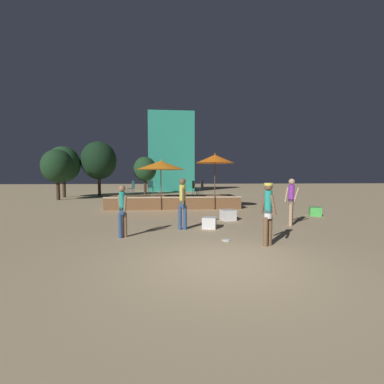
{
  "coord_description": "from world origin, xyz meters",
  "views": [
    {
      "loc": [
        -1.11,
        -5.5,
        1.92
      ],
      "look_at": [
        0.0,
        7.39,
        1.13
      ],
      "focal_mm": 24.0,
      "sensor_mm": 36.0,
      "label": 1
    }
  ],
  "objects_px": {
    "person_0": "(183,201)",
    "bistro_chair_0": "(132,187)",
    "person_2": "(123,210)",
    "bistro_chair_3": "(195,187)",
    "patio_umbrella_0": "(161,165)",
    "background_tree_2": "(99,161)",
    "person_3": "(291,200)",
    "cube_seat_1": "(315,211)",
    "bistro_chair_2": "(150,186)",
    "background_tree_3": "(63,164)",
    "cube_seat_0": "(210,223)",
    "person_1": "(268,210)",
    "frisbee_disc": "(226,240)",
    "bistro_chair_1": "(201,186)",
    "patio_umbrella_1": "(215,159)",
    "cube_seat_2": "(228,215)",
    "background_tree_0": "(145,169)",
    "background_tree_1": "(57,166)"
  },
  "relations": [
    {
      "from": "cube_seat_0",
      "to": "frisbee_disc",
      "type": "xyz_separation_m",
      "value": [
        0.21,
        -1.87,
        -0.19
      ]
    },
    {
      "from": "bistro_chair_1",
      "to": "person_3",
      "type": "bearing_deg",
      "value": 53.24
    },
    {
      "from": "patio_umbrella_0",
      "to": "background_tree_2",
      "type": "xyz_separation_m",
      "value": [
        -6.19,
        10.49,
        0.87
      ]
    },
    {
      "from": "patio_umbrella_0",
      "to": "person_1",
      "type": "bearing_deg",
      "value": -67.78
    },
    {
      "from": "person_3",
      "to": "background_tree_3",
      "type": "height_order",
      "value": "background_tree_3"
    },
    {
      "from": "bistro_chair_2",
      "to": "bistro_chair_3",
      "type": "height_order",
      "value": "same"
    },
    {
      "from": "patio_umbrella_0",
      "to": "frisbee_disc",
      "type": "relative_size",
      "value": 11.88
    },
    {
      "from": "cube_seat_2",
      "to": "background_tree_0",
      "type": "xyz_separation_m",
      "value": [
        -5.12,
        16.35,
        2.43
      ]
    },
    {
      "from": "cube_seat_0",
      "to": "person_1",
      "type": "xyz_separation_m",
      "value": [
        1.23,
        -2.51,
        0.78
      ]
    },
    {
      "from": "patio_umbrella_0",
      "to": "person_0",
      "type": "bearing_deg",
      "value": -80.03
    },
    {
      "from": "bistro_chair_2",
      "to": "background_tree_3",
      "type": "relative_size",
      "value": 0.19
    },
    {
      "from": "bistro_chair_0",
      "to": "bistro_chair_2",
      "type": "height_order",
      "value": "same"
    },
    {
      "from": "background_tree_0",
      "to": "background_tree_3",
      "type": "distance_m",
      "value": 7.67
    },
    {
      "from": "patio_umbrella_0",
      "to": "person_1",
      "type": "xyz_separation_m",
      "value": [
        3.19,
        -7.81,
        -1.55
      ]
    },
    {
      "from": "patio_umbrella_1",
      "to": "person_1",
      "type": "height_order",
      "value": "patio_umbrella_1"
    },
    {
      "from": "background_tree_1",
      "to": "patio_umbrella_1",
      "type": "bearing_deg",
      "value": -31.14
    },
    {
      "from": "person_2",
      "to": "background_tree_0",
      "type": "height_order",
      "value": "background_tree_0"
    },
    {
      "from": "person_2",
      "to": "background_tree_0",
      "type": "bearing_deg",
      "value": -127.71
    },
    {
      "from": "person_1",
      "to": "frisbee_disc",
      "type": "relative_size",
      "value": 7.23
    },
    {
      "from": "cube_seat_0",
      "to": "background_tree_2",
      "type": "bearing_deg",
      "value": 117.33
    },
    {
      "from": "cube_seat_2",
      "to": "background_tree_2",
      "type": "bearing_deg",
      "value": 123.17
    },
    {
      "from": "person_0",
      "to": "patio_umbrella_1",
      "type": "bearing_deg",
      "value": -116.35
    },
    {
      "from": "cube_seat_2",
      "to": "background_tree_0",
      "type": "relative_size",
      "value": 0.17
    },
    {
      "from": "patio_umbrella_0",
      "to": "cube_seat_2",
      "type": "height_order",
      "value": "patio_umbrella_0"
    },
    {
      "from": "person_1",
      "to": "bistro_chair_2",
      "type": "distance_m",
      "value": 10.57
    },
    {
      "from": "person_3",
      "to": "cube_seat_1",
      "type": "bearing_deg",
      "value": 166.54
    },
    {
      "from": "bistro_chair_2",
      "to": "bistro_chair_3",
      "type": "distance_m",
      "value": 3.06
    },
    {
      "from": "frisbee_disc",
      "to": "background_tree_2",
      "type": "bearing_deg",
      "value": 115.36
    },
    {
      "from": "bistro_chair_2",
      "to": "bistro_chair_0",
      "type": "bearing_deg",
      "value": -148.97
    },
    {
      "from": "cube_seat_1",
      "to": "bistro_chair_2",
      "type": "relative_size",
      "value": 0.72
    },
    {
      "from": "person_1",
      "to": "person_3",
      "type": "xyz_separation_m",
      "value": [
        2.02,
        2.77,
        0.03
      ]
    },
    {
      "from": "background_tree_0",
      "to": "patio_umbrella_1",
      "type": "bearing_deg",
      "value": -67.91
    },
    {
      "from": "bistro_chair_2",
      "to": "cube_seat_0",
      "type": "bearing_deg",
      "value": -84.86
    },
    {
      "from": "patio_umbrella_1",
      "to": "cube_seat_1",
      "type": "relative_size",
      "value": 4.97
    },
    {
      "from": "cube_seat_1",
      "to": "bistro_chair_2",
      "type": "xyz_separation_m",
      "value": [
        -8.26,
        4.8,
        1.09
      ]
    },
    {
      "from": "background_tree_3",
      "to": "background_tree_0",
      "type": "bearing_deg",
      "value": 23.79
    },
    {
      "from": "bistro_chair_1",
      "to": "frisbee_disc",
      "type": "xyz_separation_m",
      "value": [
        -0.34,
        -9.01,
        -1.28
      ]
    },
    {
      "from": "bistro_chair_1",
      "to": "patio_umbrella_1",
      "type": "bearing_deg",
      "value": 48.79
    },
    {
      "from": "person_0",
      "to": "person_1",
      "type": "bearing_deg",
      "value": 128.33
    },
    {
      "from": "person_2",
      "to": "bistro_chair_3",
      "type": "xyz_separation_m",
      "value": [
        2.95,
        7.05,
        0.42
      ]
    },
    {
      "from": "person_1",
      "to": "bistro_chair_0",
      "type": "height_order",
      "value": "person_1"
    },
    {
      "from": "person_2",
      "to": "patio_umbrella_1",
      "type": "bearing_deg",
      "value": -163.15
    },
    {
      "from": "patio_umbrella_1",
      "to": "background_tree_1",
      "type": "bearing_deg",
      "value": 148.86
    },
    {
      "from": "person_3",
      "to": "bistro_chair_2",
      "type": "bearing_deg",
      "value": -107.29
    },
    {
      "from": "cube_seat_2",
      "to": "person_1",
      "type": "bearing_deg",
      "value": -87.86
    },
    {
      "from": "cube_seat_0",
      "to": "bistro_chair_2",
      "type": "bearing_deg",
      "value": 110.3
    },
    {
      "from": "cube_seat_1",
      "to": "person_1",
      "type": "xyz_separation_m",
      "value": [
        -4.34,
        -5.01,
        0.77
      ]
    },
    {
      "from": "person_0",
      "to": "bistro_chair_0",
      "type": "xyz_separation_m",
      "value": [
        -2.71,
        6.38,
        0.27
      ]
    },
    {
      "from": "cube_seat_0",
      "to": "bistro_chair_2",
      "type": "distance_m",
      "value": 7.85
    },
    {
      "from": "background_tree_3",
      "to": "background_tree_2",
      "type": "bearing_deg",
      "value": 16.46
    }
  ]
}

